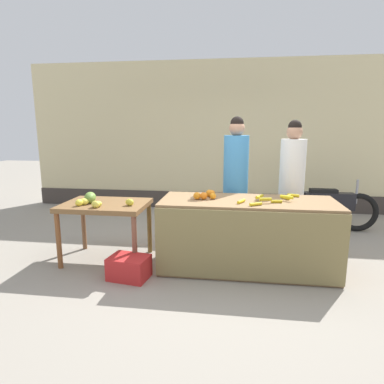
% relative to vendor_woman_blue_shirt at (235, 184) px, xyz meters
% --- Properties ---
extents(ground_plane, '(24.00, 24.00, 0.00)m').
position_rel_vendor_woman_blue_shirt_xyz_m(ground_plane, '(-0.18, -0.65, -0.94)').
color(ground_plane, gray).
extents(market_wall_back, '(8.44, 0.23, 3.05)m').
position_rel_vendor_woman_blue_shirt_xyz_m(market_wall_back, '(-0.18, 2.37, 0.55)').
color(market_wall_back, beige).
rests_on(market_wall_back, ground).
extents(fruit_stall_counter, '(2.08, 0.83, 0.86)m').
position_rel_vendor_woman_blue_shirt_xyz_m(fruit_stall_counter, '(0.16, -0.66, -0.51)').
color(fruit_stall_counter, olive).
rests_on(fruit_stall_counter, ground).
extents(side_table_wooden, '(1.06, 0.76, 0.77)m').
position_rel_vendor_woman_blue_shirt_xyz_m(side_table_wooden, '(-1.64, -0.65, -0.27)').
color(side_table_wooden, brown).
rests_on(side_table_wooden, ground).
extents(banana_bunch_pile, '(0.77, 0.65, 0.07)m').
position_rel_vendor_woman_blue_shirt_xyz_m(banana_bunch_pile, '(0.44, -0.67, -0.05)').
color(banana_bunch_pile, gold).
rests_on(banana_bunch_pile, fruit_stall_counter).
extents(orange_pile, '(0.27, 0.29, 0.09)m').
position_rel_vendor_woman_blue_shirt_xyz_m(orange_pile, '(-0.34, -0.60, -0.04)').
color(orange_pile, orange).
rests_on(orange_pile, fruit_stall_counter).
extents(mango_papaya_pile, '(0.72, 0.41, 0.14)m').
position_rel_vendor_woman_blue_shirt_xyz_m(mango_papaya_pile, '(-1.76, -0.74, -0.11)').
color(mango_papaya_pile, yellow).
rests_on(mango_papaya_pile, side_table_wooden).
extents(vendor_woman_blue_shirt, '(0.34, 0.34, 1.86)m').
position_rel_vendor_woman_blue_shirt_xyz_m(vendor_woman_blue_shirt, '(0.00, 0.00, 0.00)').
color(vendor_woman_blue_shirt, '#33333D').
rests_on(vendor_woman_blue_shirt, ground).
extents(vendor_woman_white_shirt, '(0.34, 0.34, 1.81)m').
position_rel_vendor_woman_blue_shirt_xyz_m(vendor_woman_white_shirt, '(0.76, 0.06, -0.03)').
color(vendor_woman_white_shirt, '#33333D').
rests_on(vendor_woman_white_shirt, ground).
extents(parked_motorcycle, '(1.60, 0.18, 0.88)m').
position_rel_vendor_woman_blue_shirt_xyz_m(parked_motorcycle, '(1.55, 1.06, -0.54)').
color(parked_motorcycle, black).
rests_on(parked_motorcycle, ground).
extents(produce_crate, '(0.49, 0.39, 0.26)m').
position_rel_vendor_woman_blue_shirt_xyz_m(produce_crate, '(-1.18, -1.13, -0.81)').
color(produce_crate, red).
rests_on(produce_crate, ground).
extents(produce_sack, '(0.45, 0.47, 0.54)m').
position_rel_vendor_woman_blue_shirt_xyz_m(produce_sack, '(-0.86, 0.22, -0.67)').
color(produce_sack, maroon).
rests_on(produce_sack, ground).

